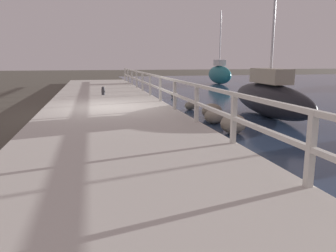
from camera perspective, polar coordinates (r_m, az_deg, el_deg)
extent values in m
plane|color=#4C473D|center=(12.62, -10.30, 2.06)|extent=(120.00, 120.00, 0.00)
cube|color=beige|center=(12.60, -10.33, 2.69)|extent=(4.74, 36.00, 0.28)
cube|color=silver|center=(4.83, 23.62, -3.68)|extent=(0.10, 0.10, 1.07)
cube|color=silver|center=(6.94, 11.37, 1.37)|extent=(0.10, 0.10, 1.07)
cube|color=silver|center=(9.24, 5.00, 3.99)|extent=(0.10, 0.10, 1.07)
cube|color=silver|center=(11.62, 1.18, 5.53)|extent=(0.10, 0.10, 1.07)
cube|color=silver|center=(14.04, -1.34, 6.52)|extent=(0.10, 0.10, 1.07)
cube|color=silver|center=(16.48, -3.13, 7.22)|extent=(0.10, 0.10, 1.07)
cube|color=silver|center=(18.93, -4.46, 7.73)|extent=(0.10, 0.10, 1.07)
cube|color=silver|center=(21.39, -5.48, 8.13)|extent=(0.10, 0.10, 1.07)
cube|color=silver|center=(23.86, -6.29, 8.43)|extent=(0.10, 0.10, 1.07)
cube|color=silver|center=(26.34, -6.96, 8.68)|extent=(0.10, 0.10, 1.07)
cube|color=silver|center=(28.81, -7.50, 8.89)|extent=(0.10, 0.10, 1.07)
cube|color=silver|center=(12.79, -0.20, 8.29)|extent=(0.09, 32.50, 0.08)
cube|color=silver|center=(12.82, -0.20, 6.07)|extent=(0.09, 32.50, 0.08)
ellipsoid|color=#666056|center=(18.04, 1.11, 5.46)|extent=(0.40, 0.36, 0.30)
ellipsoid|color=#666056|center=(13.48, 3.88, 3.54)|extent=(0.46, 0.41, 0.34)
ellipsoid|color=gray|center=(10.58, 8.04, 1.68)|extent=(0.64, 0.57, 0.48)
ellipsoid|color=slate|center=(11.47, 7.65, 2.58)|extent=(0.71, 0.64, 0.53)
ellipsoid|color=gray|center=(9.25, 11.30, 0.39)|extent=(0.72, 0.65, 0.54)
cylinder|color=#333338|center=(16.94, -11.21, 5.86)|extent=(0.18, 0.18, 0.32)
sphere|color=#333338|center=(16.93, -11.24, 6.50)|extent=(0.16, 0.16, 0.16)
ellipsoid|color=black|center=(12.36, 17.18, 4.37)|extent=(1.34, 5.66, 1.19)
cube|color=#9E937F|center=(12.29, 17.42, 8.31)|extent=(0.82, 2.05, 0.52)
ellipsoid|color=#1E707A|center=(28.97, 8.91, 8.80)|extent=(0.95, 4.62, 1.55)
cube|color=silver|center=(28.94, 8.98, 10.83)|extent=(0.65, 1.23, 0.50)
cylinder|color=silver|center=(29.00, 9.10, 14.77)|extent=(0.09, 0.09, 4.49)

